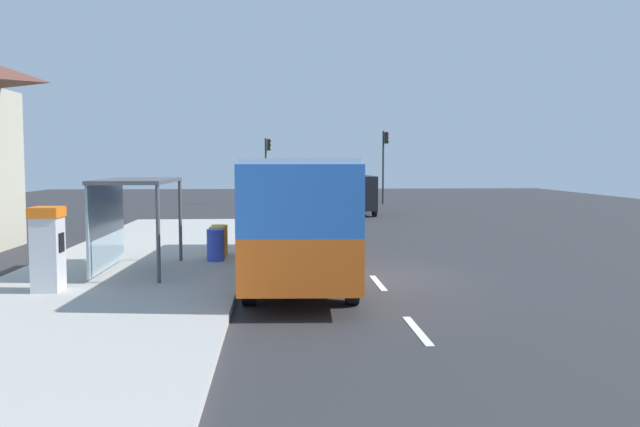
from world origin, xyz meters
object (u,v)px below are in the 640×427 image
(recycling_bin_blue, at_px, (215,245))
(bus_shelter, at_px, (126,201))
(bus, at_px, (301,209))
(sedan_near, at_px, (345,195))
(traffic_light_far_side, at_px, (267,160))
(recycling_bin_orange, at_px, (218,242))
(recycling_bin_yellow, at_px, (219,240))
(traffic_light_near_side, at_px, (385,156))
(white_van, at_px, (354,192))
(sedan_far, at_px, (335,191))
(ticket_machine, at_px, (48,248))

(recycling_bin_blue, distance_m, bus_shelter, 3.17)
(bus, relative_size, sedan_near, 2.52)
(bus_shelter, bearing_deg, traffic_light_far_side, 84.09)
(sedan_near, relative_size, recycling_bin_orange, 4.64)
(recycling_bin_yellow, relative_size, traffic_light_near_side, 0.18)
(white_van, xyz_separation_m, sedan_far, (0.10, 14.06, -0.55))
(sedan_far, height_order, bus_shelter, bus_shelter)
(bus, height_order, sedan_far, bus)
(recycling_bin_orange, height_order, traffic_light_near_side, traffic_light_near_side)
(recycling_bin_yellow, bearing_deg, sedan_near, 75.62)
(recycling_bin_yellow, bearing_deg, bus, -52.35)
(bus, height_order, recycling_bin_blue, bus)
(sedan_near, relative_size, traffic_light_far_side, 0.91)
(bus, distance_m, recycling_bin_orange, 3.74)
(bus, distance_m, sedan_near, 28.87)
(recycling_bin_yellow, distance_m, traffic_light_far_side, 28.96)
(ticket_machine, bearing_deg, white_van, 68.34)
(ticket_machine, relative_size, traffic_light_near_side, 0.36)
(sedan_far, xyz_separation_m, traffic_light_far_side, (-5.40, -3.94, 2.45))
(traffic_light_near_side, height_order, traffic_light_far_side, traffic_light_near_side)
(bus, xyz_separation_m, sedan_near, (4.01, 28.57, -1.05))
(white_van, xyz_separation_m, recycling_bin_orange, (-6.40, -19.41, -0.69))
(bus, height_order, recycling_bin_orange, bus)
(sedan_far, relative_size, recycling_bin_blue, 4.71)
(traffic_light_far_side, relative_size, bus_shelter, 1.21)
(bus, height_order, traffic_light_near_side, traffic_light_near_side)
(recycling_bin_orange, relative_size, recycling_bin_yellow, 1.00)
(sedan_near, bearing_deg, recycling_bin_blue, -103.66)
(traffic_light_far_side, bearing_deg, ticket_machine, -97.36)
(traffic_light_near_side, bearing_deg, recycling_bin_orange, -108.65)
(recycling_bin_yellow, bearing_deg, bus_shelter, -124.98)
(recycling_bin_blue, xyz_separation_m, traffic_light_far_side, (1.10, 30.23, 2.58))
(bus, bearing_deg, sedan_far, 83.65)
(white_van, distance_m, recycling_bin_orange, 20.45)
(recycling_bin_blue, height_order, traffic_light_far_side, traffic_light_far_side)
(recycling_bin_orange, bearing_deg, bus_shelter, -131.95)
(recycling_bin_orange, bearing_deg, ticket_machine, -122.86)
(bus, bearing_deg, white_van, 79.89)
(traffic_light_far_side, bearing_deg, recycling_bin_yellow, -92.19)
(ticket_machine, xyz_separation_m, recycling_bin_yellow, (3.39, 5.95, -0.52))
(bus, height_order, ticket_machine, bus)
(white_van, distance_m, sedan_far, 14.07)
(traffic_light_near_side, distance_m, bus_shelter, 33.42)
(white_van, bearing_deg, recycling_bin_blue, -107.65)
(ticket_machine, height_order, recycling_bin_orange, ticket_machine)
(recycling_bin_yellow, distance_m, bus_shelter, 4.12)
(ticket_machine, relative_size, recycling_bin_yellow, 2.04)
(sedan_near, relative_size, ticket_machine, 2.27)
(bus, distance_m, white_van, 22.29)
(white_van, bearing_deg, ticket_machine, -111.66)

